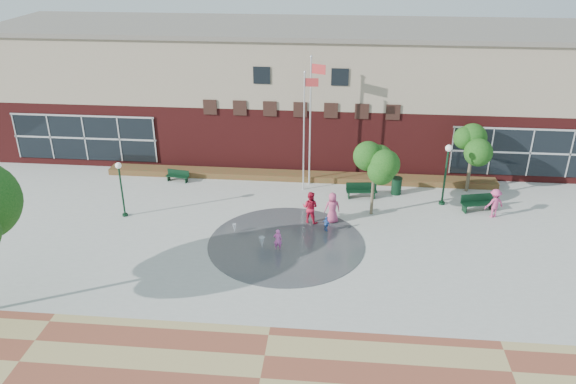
# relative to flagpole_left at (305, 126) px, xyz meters

# --- Properties ---
(ground) EXTENTS (120.00, 120.00, 0.00)m
(ground) POSITION_rel_flagpole_left_xyz_m (-0.46, -9.96, -4.30)
(ground) COLOR #666056
(ground) RESTS_ON ground
(plaza_concrete) EXTENTS (46.00, 18.00, 0.01)m
(plaza_concrete) POSITION_rel_flagpole_left_xyz_m (-0.46, -5.96, -4.29)
(plaza_concrete) COLOR #A8A8A0
(plaza_concrete) RESTS_ON ground
(paver_band) EXTENTS (46.00, 6.00, 0.01)m
(paver_band) POSITION_rel_flagpole_left_xyz_m (-0.46, -16.96, -4.29)
(paver_band) COLOR brown
(paver_band) RESTS_ON ground
(splash_pad) EXTENTS (8.40, 8.40, 0.01)m
(splash_pad) POSITION_rel_flagpole_left_xyz_m (-0.46, -6.96, -4.29)
(splash_pad) COLOR #383A3D
(splash_pad) RESTS_ON ground
(library_building) EXTENTS (44.40, 10.40, 9.20)m
(library_building) POSITION_rel_flagpole_left_xyz_m (-0.46, 7.52, 0.35)
(library_building) COLOR #541616
(library_building) RESTS_ON ground
(flower_bed) EXTENTS (26.00, 1.20, 0.40)m
(flower_bed) POSITION_rel_flagpole_left_xyz_m (-0.46, 1.64, -4.30)
(flower_bed) COLOR maroon
(flower_bed) RESTS_ON ground
(flagpole_left) EXTENTS (0.91, 0.15, 7.72)m
(flagpole_left) POSITION_rel_flagpole_left_xyz_m (0.00, 0.00, 0.00)
(flagpole_left) COLOR silver
(flagpole_left) RESTS_ON ground
(flagpole_right) EXTENTS (0.98, 0.46, 8.45)m
(flagpole_right) POSITION_rel_flagpole_left_xyz_m (0.33, 0.91, 0.42)
(flagpole_right) COLOR silver
(flagpole_right) RESTS_ON ground
(lamp_left) EXTENTS (0.36, 0.36, 3.39)m
(lamp_left) POSITION_rel_flagpole_left_xyz_m (-10.20, -4.66, -2.19)
(lamp_left) COLOR black
(lamp_left) RESTS_ON ground
(lamp_right) EXTENTS (0.41, 0.41, 3.87)m
(lamp_right) POSITION_rel_flagpole_left_xyz_m (8.56, -1.32, -1.89)
(lamp_right) COLOR black
(lamp_right) RESTS_ON ground
(bench_left) EXTENTS (1.59, 0.68, 0.78)m
(bench_left) POSITION_rel_flagpole_left_xyz_m (-8.47, 0.50, -4.05)
(bench_left) COLOR black
(bench_left) RESTS_ON ground
(bench_mid) EXTENTS (1.96, 0.72, 0.96)m
(bench_mid) POSITION_rel_flagpole_left_xyz_m (3.67, -0.88, -3.99)
(bench_mid) COLOR black
(bench_mid) RESTS_ON ground
(bench_right) EXTENTS (2.13, 1.06, 1.03)m
(bench_right) POSITION_rel_flagpole_left_xyz_m (10.54, -2.06, -3.96)
(bench_right) COLOR black
(bench_right) RESTS_ON ground
(trash_can) EXTENTS (0.68, 0.68, 1.12)m
(trash_can) POSITION_rel_flagpole_left_xyz_m (5.88, -0.10, -3.73)
(trash_can) COLOR black
(trash_can) RESTS_ON ground
(tree_mid) EXTENTS (2.55, 2.55, 4.30)m
(tree_mid) POSITION_rel_flagpole_left_xyz_m (4.20, -3.06, -1.16)
(tree_mid) COLOR #483D2D
(tree_mid) RESTS_ON ground
(tree_small_right) EXTENTS (2.43, 2.43, 4.16)m
(tree_small_right) POSITION_rel_flagpole_left_xyz_m (10.44, 0.77, -1.26)
(tree_small_right) COLOR #483D2D
(tree_small_right) RESTS_ON ground
(water_jet_a) EXTENTS (0.33, 0.33, 0.63)m
(water_jet_a) POSITION_rel_flagpole_left_xyz_m (-1.69, -7.55, -4.30)
(water_jet_a) COLOR white
(water_jet_a) RESTS_ON ground
(water_jet_b) EXTENTS (0.22, 0.22, 0.49)m
(water_jet_b) POSITION_rel_flagpole_left_xyz_m (-3.44, -6.00, -4.30)
(water_jet_b) COLOR white
(water_jet_b) RESTS_ON ground
(child_splash) EXTENTS (0.46, 0.32, 1.21)m
(child_splash) POSITION_rel_flagpole_left_xyz_m (-0.84, -7.61, -3.69)
(child_splash) COLOR #F05AC4
(child_splash) RESTS_ON ground
(adult_red) EXTENTS (1.10, 0.96, 1.92)m
(adult_red) POSITION_rel_flagpole_left_xyz_m (0.66, -4.42, -3.33)
(adult_red) COLOR #BB1632
(adult_red) RESTS_ON ground
(adult_pink) EXTENTS (1.01, 0.79, 1.84)m
(adult_pink) POSITION_rel_flagpole_left_xyz_m (1.92, -4.28, -3.38)
(adult_pink) COLOR #BE456F
(adult_pink) RESTS_ON ground
(child_blue) EXTENTS (0.54, 0.54, 0.92)m
(child_blue) POSITION_rel_flagpole_left_xyz_m (1.63, -5.41, -3.84)
(child_blue) COLOR #3162B6
(child_blue) RESTS_ON ground
(person_bench) EXTENTS (1.29, 0.99, 1.76)m
(person_bench) POSITION_rel_flagpole_left_xyz_m (11.27, -2.73, -3.41)
(person_bench) COLOR #C44278
(person_bench) RESTS_ON ground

